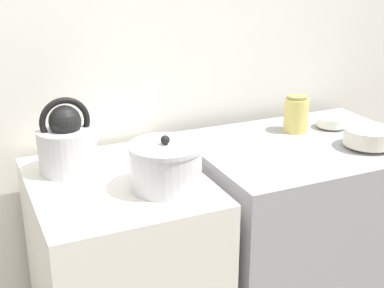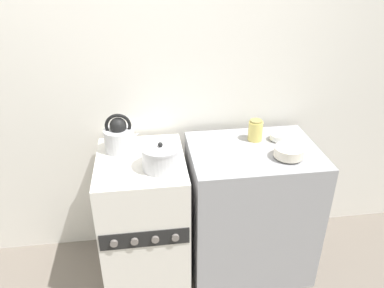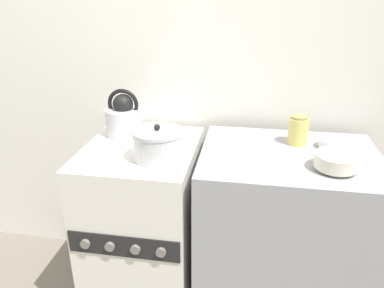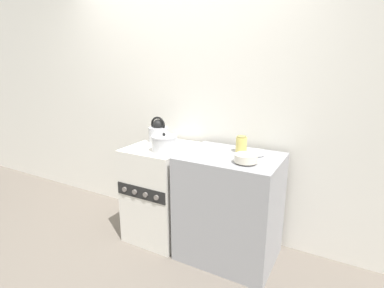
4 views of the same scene
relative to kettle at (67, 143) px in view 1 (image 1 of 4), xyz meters
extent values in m
cube|color=silver|center=(0.12, 0.25, 0.25)|extent=(7.00, 0.06, 2.50)
cube|color=#99999E|center=(0.83, -0.15, -0.54)|extent=(0.80, 0.61, 0.93)
cylinder|color=silver|center=(0.00, 0.00, -0.02)|extent=(0.19, 0.19, 0.14)
sphere|color=black|center=(0.00, 0.00, 0.07)|extent=(0.10, 0.10, 0.10)
torus|color=black|center=(0.00, 0.00, 0.07)|extent=(0.16, 0.02, 0.16)
cone|color=silver|center=(0.09, 0.00, 0.00)|extent=(0.09, 0.04, 0.07)
cylinder|color=silver|center=(0.24, -0.25, -0.03)|extent=(0.22, 0.22, 0.12)
cylinder|color=silver|center=(0.24, -0.25, 0.04)|extent=(0.22, 0.22, 0.01)
sphere|color=black|center=(0.24, -0.25, 0.06)|extent=(0.03, 0.03, 0.03)
cylinder|color=beige|center=(0.99, -0.28, -0.07)|extent=(0.08, 0.08, 0.01)
cylinder|color=beige|center=(0.99, -0.28, -0.03)|extent=(0.17, 0.17, 0.06)
cylinder|color=white|center=(1.01, -0.05, -0.07)|extent=(0.05, 0.05, 0.01)
cylinder|color=white|center=(1.01, -0.05, -0.05)|extent=(0.11, 0.11, 0.04)
cylinder|color=#E0CC66|center=(0.86, -0.02, -0.01)|extent=(0.09, 0.09, 0.13)
cylinder|color=#998C4C|center=(0.86, -0.02, 0.06)|extent=(0.08, 0.08, 0.01)
camera|label=1|loc=(-0.29, -1.63, 0.59)|focal=50.00mm
camera|label=2|loc=(0.16, -2.11, 1.04)|focal=35.00mm
camera|label=3|loc=(0.64, -1.73, 0.63)|focal=35.00mm
camera|label=4|loc=(1.67, -2.33, 0.67)|focal=28.00mm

